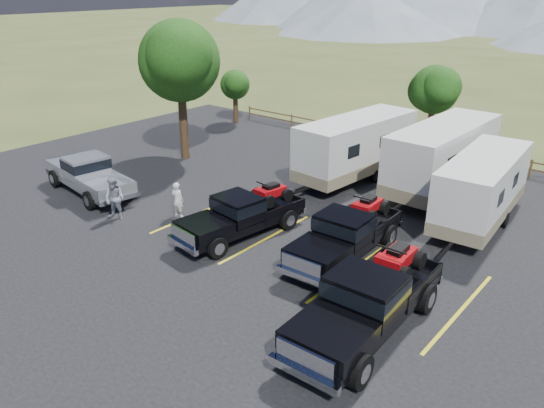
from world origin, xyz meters
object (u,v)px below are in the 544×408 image
Objects in this scene: pickup_silver at (89,175)px; person_b at (115,199)px; rig_center at (346,233)px; trailer_center at (442,157)px; trailer_right at (482,189)px; rig_right at (369,300)px; rig_left at (243,214)px; tree_big_nw at (179,61)px; trailer_left at (356,148)px; person_a at (178,200)px.

person_b reaches higher than pickup_silver.
trailer_center reaches higher than rig_center.
trailer_right is at bearing 63.42° from rig_center.
rig_right is 3.53× the size of person_b.
rig_center is at bearing 22.25° from rig_left.
tree_big_nw is 1.25× the size of pickup_silver.
trailer_left is (9.53, 3.30, -3.87)m from tree_big_nw.
trailer_center reaches higher than trailer_left.
rig_left is at bearing -29.31° from tree_big_nw.
trailer_right is 5.44× the size of person_a.
pickup_silver is (-13.09, -2.50, -0.01)m from rig_center.
rig_left is 4.37m from rig_center.
trailer_left reaches higher than rig_center.
trailer_left is at bearing 145.93° from pickup_silver.
pickup_silver is (-8.86, -1.38, 0.02)m from rig_left.
person_a is at bearing -147.82° from trailer_right.
trailer_center reaches higher than person_b.
rig_center is 8.69m from trailer_left.
tree_big_nw is 1.29× the size of rig_center.
rig_left is 3.76× the size of person_a.
trailer_left is 5.87× the size of person_a.
rig_left is at bearing -84.85° from trailer_left.
rig_right is 16.10m from pickup_silver.
trailer_center is (-3.07, 12.13, 0.70)m from rig_right.
trailer_right is at bearing -6.38° from trailer_left.
person_a is at bearing -164.44° from rig_left.
person_a is (-3.40, -9.15, -0.89)m from trailer_left.
rig_right reaches higher than rig_left.
pickup_silver is at bearing -171.74° from rig_center.
rig_center is at bearing 128.30° from rig_right.
rig_right is 1.06× the size of pickup_silver.
trailer_right is at bearing 6.55° from tree_big_nw.
trailer_left is 12.28m from person_b.
person_a is at bearing -170.74° from rig_center.
rig_left is 3.17× the size of person_b.
rig_center reaches higher than rig_left.
rig_right reaches higher than pickup_silver.
person_b is (-9.46, -12.12, -0.82)m from trailer_center.
person_b is at bearing -146.39° from trailer_right.
tree_big_nw reaches higher than rig_right.
rig_right is at bearing 93.69° from pickup_silver.
trailer_center is 5.12× the size of person_b.
rig_right is 9.66m from trailer_right.
trailer_center is (4.16, 1.07, 0.07)m from trailer_left.
rig_center is at bearing 108.08° from pickup_silver.
person_a is at bearing 24.84° from person_b.
tree_big_nw reaches higher than person_b.
rig_center is 3.82× the size of person_a.
trailer_left is 4.94× the size of person_b.
person_a is at bearing 167.79° from rig_right.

